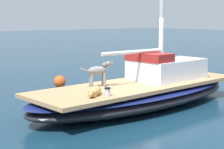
{
  "coord_description": "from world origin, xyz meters",
  "views": [
    {
      "loc": [
        7.59,
        -7.17,
        2.5
      ],
      "look_at": [
        0.0,
        -1.0,
        1.01
      ],
      "focal_mm": 59.97,
      "sensor_mm": 36.0,
      "label": 1
    }
  ],
  "objects_px": {
    "sailboat_main": "(139,95)",
    "dog_grey": "(99,71)",
    "mooring_buoy": "(60,82)",
    "deck_winch": "(107,92)",
    "dog_tan": "(95,91)"
  },
  "relations": [
    {
      "from": "sailboat_main",
      "to": "dog_grey",
      "type": "bearing_deg",
      "value": -105.0
    },
    {
      "from": "dog_grey",
      "to": "mooring_buoy",
      "type": "relative_size",
      "value": 2.1
    },
    {
      "from": "deck_winch",
      "to": "dog_tan",
      "type": "bearing_deg",
      "value": -141.86
    },
    {
      "from": "dog_grey",
      "to": "dog_tan",
      "type": "bearing_deg",
      "value": -42.12
    },
    {
      "from": "dog_tan",
      "to": "mooring_buoy",
      "type": "relative_size",
      "value": 1.81
    },
    {
      "from": "mooring_buoy",
      "to": "sailboat_main",
      "type": "bearing_deg",
      "value": 3.76
    },
    {
      "from": "dog_tan",
      "to": "deck_winch",
      "type": "bearing_deg",
      "value": 38.14
    },
    {
      "from": "dog_grey",
      "to": "mooring_buoy",
      "type": "xyz_separation_m",
      "value": [
        -3.59,
        0.93,
        -0.86
      ]
    },
    {
      "from": "dog_grey",
      "to": "sailboat_main",
      "type": "bearing_deg",
      "value": 75.0
    },
    {
      "from": "sailboat_main",
      "to": "deck_winch",
      "type": "bearing_deg",
      "value": -65.89
    },
    {
      "from": "dog_tan",
      "to": "deck_winch",
      "type": "distance_m",
      "value": 0.31
    },
    {
      "from": "dog_tan",
      "to": "dog_grey",
      "type": "bearing_deg",
      "value": 137.88
    },
    {
      "from": "deck_winch",
      "to": "mooring_buoy",
      "type": "distance_m",
      "value": 4.98
    },
    {
      "from": "sailboat_main",
      "to": "dog_tan",
      "type": "bearing_deg",
      "value": -74.4
    },
    {
      "from": "dog_grey",
      "to": "deck_winch",
      "type": "bearing_deg",
      "value": -28.0
    }
  ]
}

